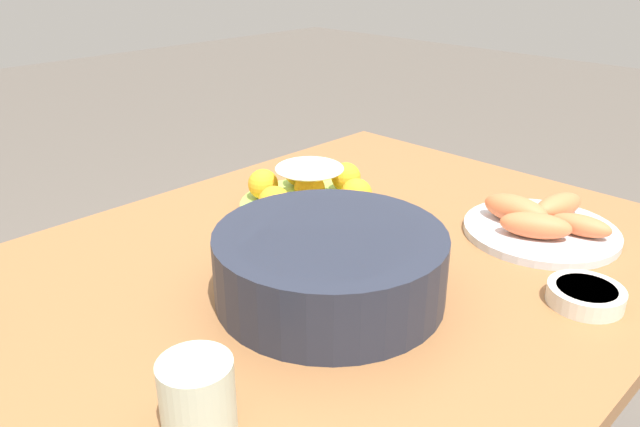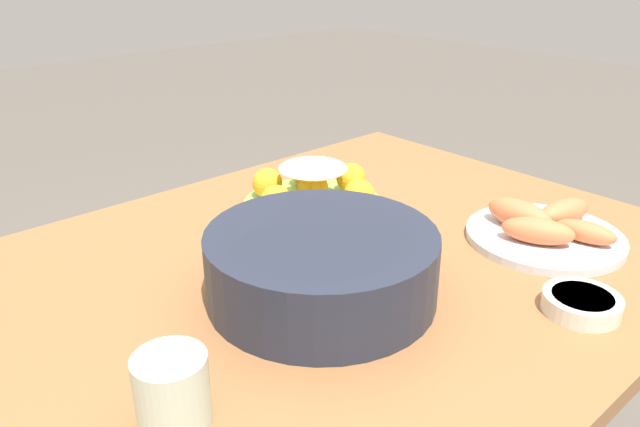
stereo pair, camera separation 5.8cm
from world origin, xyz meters
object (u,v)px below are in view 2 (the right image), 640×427
Objects in this scene: sauce_bowl at (582,303)px; dining_table at (328,314)px; cup_far at (172,392)px; seafood_platter at (545,229)px; cake_plate at (313,193)px; serving_bowl at (322,263)px.

dining_table is at bearing -64.07° from sauce_bowl.
cup_far is (0.37, 0.15, 0.14)m from dining_table.
sauce_bowl is at bearing 42.00° from seafood_platter.
seafood_platter is (-0.21, 0.36, -0.01)m from cake_plate.
cake_plate is at bearing -146.05° from cup_far.
cup_far reaches higher than sauce_bowl.
sauce_bowl reaches higher than dining_table.
serving_bowl is at bearing 50.55° from cake_plate.
cake_plate is 0.42m from seafood_platter.
dining_table is 0.25m from cake_plate.
cake_plate reaches higher than cup_far.
dining_table is 0.42m from cup_far.
cup_far reaches higher than seafood_platter.
dining_table is 11.32× the size of sauce_bowl.
cake_plate is 0.32m from serving_bowl.
seafood_platter is (-0.41, 0.12, -0.03)m from serving_bowl.
sauce_bowl is 0.23m from seafood_platter.
cup_far is at bearing -19.27° from sauce_bowl.
cake_plate is at bearing -60.15° from seafood_platter.
dining_table is 4.53× the size of cake_plate.
seafood_platter is at bearing 177.27° from cup_far.
dining_table is 3.66× the size of serving_bowl.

